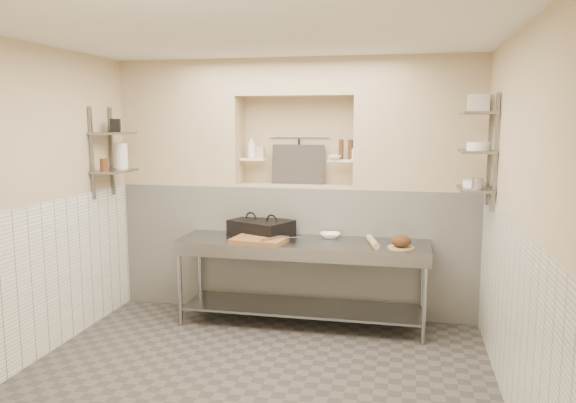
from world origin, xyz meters
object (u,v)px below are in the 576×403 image
(panini_press, at_px, (261,228))
(bread_loaf, at_px, (401,241))
(bottle_soap, at_px, (252,147))
(cutting_board, at_px, (259,240))
(bowl_alcove, at_px, (334,157))
(mixing_bowl, at_px, (330,235))
(rolling_pin, at_px, (373,242))
(jug_left, at_px, (121,156))
(prep_table, at_px, (302,265))

(panini_press, bearing_deg, bread_loaf, 11.95)
(bread_loaf, bearing_deg, bottle_soap, 157.79)
(cutting_board, distance_m, bowl_alcove, 1.26)
(mixing_bowl, xyz_separation_m, rolling_pin, (0.47, -0.26, 0.01))
(bottle_soap, bearing_deg, jug_left, -157.91)
(mixing_bowl, bearing_deg, bottle_soap, 160.23)
(rolling_pin, height_order, bread_loaf, bread_loaf)
(mixing_bowl, xyz_separation_m, jug_left, (-2.27, -0.20, 0.82))
(rolling_pin, bearing_deg, bottle_soap, 156.97)
(jug_left, bearing_deg, rolling_pin, -1.36)
(prep_table, height_order, bread_loaf, bread_loaf)
(panini_press, height_order, mixing_bowl, panini_press)
(cutting_board, height_order, rolling_pin, rolling_pin)
(panini_press, bearing_deg, prep_table, 1.75)
(bottle_soap, bearing_deg, mixing_bowl, -19.77)
(prep_table, xyz_separation_m, mixing_bowl, (0.26, 0.22, 0.28))
(panini_press, distance_m, bottle_soap, 0.95)
(prep_table, bearing_deg, bowl_alcove, 62.69)
(mixing_bowl, bearing_deg, bowl_alcove, 89.94)
(mixing_bowl, relative_size, rolling_pin, 0.49)
(panini_press, xyz_separation_m, cutting_board, (0.07, -0.37, -0.06))
(rolling_pin, height_order, bottle_soap, bottle_soap)
(bowl_alcove, bearing_deg, jug_left, -167.89)
(panini_press, bearing_deg, rolling_pin, 13.21)
(cutting_board, relative_size, mixing_bowl, 2.46)
(prep_table, height_order, bottle_soap, bottle_soap)
(panini_press, bearing_deg, mixing_bowl, 25.86)
(panini_press, relative_size, bread_loaf, 3.83)
(bowl_alcove, bearing_deg, prep_table, -117.31)
(mixing_bowl, distance_m, jug_left, 2.43)
(mixing_bowl, relative_size, bread_loaf, 1.11)
(panini_press, relative_size, rolling_pin, 1.68)
(panini_press, relative_size, cutting_board, 1.40)
(prep_table, relative_size, mixing_bowl, 11.99)
(prep_table, relative_size, bottle_soap, 10.30)
(prep_table, distance_m, panini_press, 0.63)
(mixing_bowl, relative_size, bottle_soap, 0.86)
(rolling_pin, distance_m, bowl_alcove, 1.08)
(panini_press, height_order, jug_left, jug_left)
(bread_loaf, bearing_deg, mixing_bowl, 154.78)
(rolling_pin, xyz_separation_m, bread_loaf, (0.28, -0.09, 0.04))
(rolling_pin, relative_size, bottle_soap, 1.75)
(bowl_alcove, relative_size, jug_left, 0.54)
(mixing_bowl, bearing_deg, bread_loaf, -25.22)
(bottle_soap, bearing_deg, bowl_alcove, -2.96)
(mixing_bowl, bearing_deg, cutting_board, -150.21)
(mixing_bowl, height_order, bread_loaf, bread_loaf)
(bottle_soap, xyz_separation_m, bowl_alcove, (0.95, -0.05, -0.10))
(panini_press, distance_m, mixing_bowl, 0.75)
(panini_press, xyz_separation_m, bowl_alcove, (0.75, 0.31, 0.75))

